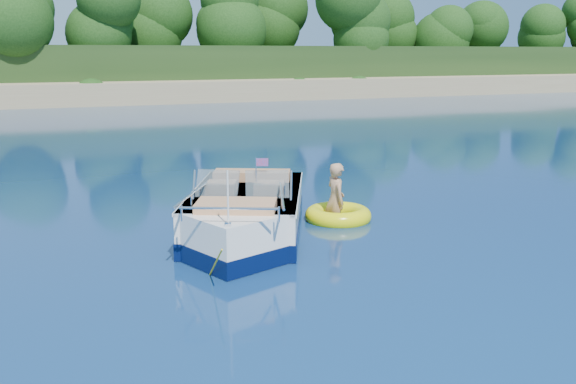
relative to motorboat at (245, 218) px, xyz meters
name	(u,v)px	position (x,y,z in m)	size (l,w,h in m)	color
ground	(242,264)	(-0.57, -1.52, -0.38)	(160.00, 160.00, 0.00)	#09173F
shoreline	(55,76)	(-0.57, 62.26, 0.60)	(170.00, 59.00, 6.00)	#988158
treeline	(66,24)	(-0.53, 39.50, 5.17)	(150.00, 7.12, 8.19)	#321F10
motorboat	(245,218)	(0.00, 0.00, 0.00)	(3.65, 5.49, 1.97)	white
tow_tube	(338,215)	(2.27, 0.50, -0.28)	(1.58, 1.58, 0.38)	#EBE70A
boy	(335,221)	(2.16, 0.45, -0.38)	(0.61, 0.40, 1.67)	tan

